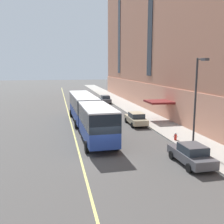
{
  "coord_description": "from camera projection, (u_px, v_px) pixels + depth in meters",
  "views": [
    {
      "loc": [
        -3.52,
        -19.47,
        7.03
      ],
      "look_at": [
        2.76,
        10.33,
        1.8
      ],
      "focal_mm": 42.0,
      "sensor_mm": 36.0,
      "label": 1
    }
  ],
  "objects": [
    {
      "name": "parked_car_darkgray_1",
      "position": [
        105.0,
        99.0,
        51.67
      ],
      "size": [
        1.94,
        4.34,
        1.56
      ],
      "color": "#4C4C51",
      "rests_on": "ground"
    },
    {
      "name": "fire_hydrant",
      "position": [
        176.0,
        136.0,
        25.01
      ],
      "size": [
        0.42,
        0.24,
        0.72
      ],
      "color": "red",
      "rests_on": "sidewalk"
    },
    {
      "name": "street_lamp",
      "position": [
        197.0,
        96.0,
        21.1
      ],
      "size": [
        0.36,
        1.48,
        7.6
      ],
      "color": "#2D2D30",
      "rests_on": "sidewalk"
    },
    {
      "name": "parked_car_darkgray_0",
      "position": [
        191.0,
        154.0,
        18.98
      ],
      "size": [
        1.97,
        4.39,
        1.56
      ],
      "color": "#4C4C51",
      "rests_on": "ground"
    },
    {
      "name": "sidewalk",
      "position": [
        190.0,
        140.0,
        25.39
      ],
      "size": [
        4.09,
        160.0,
        0.15
      ],
      "primitive_type": "cube",
      "color": "#ADA89E",
      "rests_on": "ground"
    },
    {
      "name": "ground_plane",
      "position": [
        105.0,
        157.0,
        20.68
      ],
      "size": [
        260.0,
        260.0,
        0.0
      ],
      "primitive_type": "plane",
      "color": "#4C4947"
    },
    {
      "name": "parked_car_champagne_4",
      "position": [
        136.0,
        119.0,
        32.14
      ],
      "size": [
        2.0,
        4.76,
        1.56
      ],
      "color": "#BCAD89",
      "rests_on": "ground"
    },
    {
      "name": "city_bus",
      "position": [
        87.0,
        111.0,
        29.75
      ],
      "size": [
        3.27,
        20.1,
        3.58
      ],
      "color": "navy",
      "rests_on": "ground"
    },
    {
      "name": "lane_centerline",
      "position": [
        78.0,
        147.0,
        23.19
      ],
      "size": [
        0.16,
        140.0,
        0.01
      ],
      "primitive_type": "cube",
      "color": "#E0D66B",
      "rests_on": "ground"
    }
  ]
}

